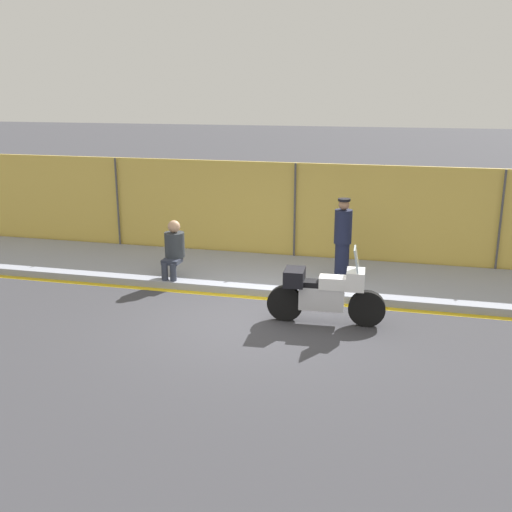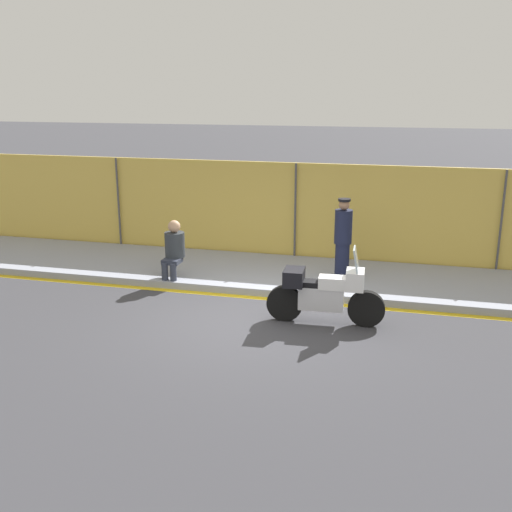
% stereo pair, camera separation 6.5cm
% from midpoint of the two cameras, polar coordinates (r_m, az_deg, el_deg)
% --- Properties ---
extents(ground_plane, '(120.00, 120.00, 0.00)m').
position_cam_midpoint_polar(ground_plane, '(11.17, -0.41, -6.24)').
color(ground_plane, '#38383D').
extents(sidewalk, '(35.08, 2.76, 0.16)m').
position_cam_midpoint_polar(sidewalk, '(13.66, 2.44, -1.77)').
color(sidewalk, '#8E93A3').
rests_on(sidewalk, ground_plane).
extents(curb_paint_stripe, '(35.08, 0.18, 0.01)m').
position_cam_midpoint_polar(curb_paint_stripe, '(12.32, 1.06, -4.10)').
color(curb_paint_stripe, gold).
rests_on(curb_paint_stripe, ground_plane).
extents(storefront_fence, '(33.32, 0.17, 2.45)m').
position_cam_midpoint_polar(storefront_fence, '(14.77, 3.65, 4.14)').
color(storefront_fence, gold).
rests_on(storefront_fence, ground_plane).
extents(motorcycle, '(2.16, 0.56, 1.46)m').
position_cam_midpoint_polar(motorcycle, '(10.97, 6.41, -3.48)').
color(motorcycle, black).
rests_on(motorcycle, ground_plane).
extents(officer_standing, '(0.38, 0.38, 1.73)m').
position_cam_midpoint_polar(officer_standing, '(13.20, 8.12, 1.82)').
color(officer_standing, '#191E38').
rests_on(officer_standing, sidewalk).
extents(person_seated_on_curb, '(0.44, 0.67, 1.25)m').
position_cam_midpoint_polar(person_seated_on_curb, '(13.22, -7.98, 0.91)').
color(person_seated_on_curb, '#2D3342').
rests_on(person_seated_on_curb, sidewalk).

